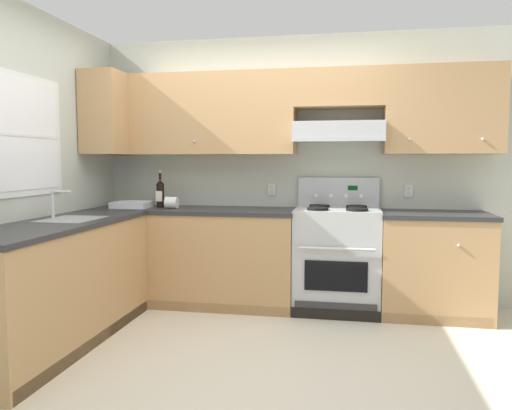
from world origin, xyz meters
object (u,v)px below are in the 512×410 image
object	(u,v)px
wine_bottle	(160,193)
paper_towel_roll	(172,203)
stove	(337,258)
bowl	(132,206)

from	to	relation	value
wine_bottle	paper_towel_roll	bearing A→B (deg)	-34.33
wine_bottle	paper_towel_roll	xyz separation A→B (m)	(0.15, -0.10, -0.09)
stove	bowl	distance (m)	2.00
stove	paper_towel_roll	bearing A→B (deg)	-177.75
wine_bottle	bowl	world-z (taller)	wine_bottle
wine_bottle	stove	bearing A→B (deg)	-1.47
bowl	paper_towel_roll	xyz separation A→B (m)	(0.40, -0.01, 0.04)
paper_towel_roll	wine_bottle	bearing A→B (deg)	145.67
wine_bottle	bowl	distance (m)	0.29
bowl	paper_towel_roll	distance (m)	0.41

